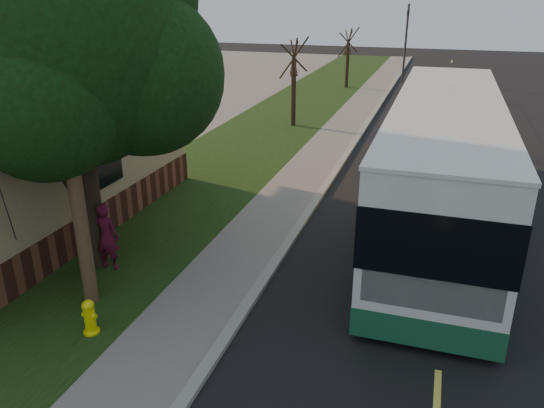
# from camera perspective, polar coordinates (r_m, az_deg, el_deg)

# --- Properties ---
(ground) EXTENTS (120.00, 120.00, 0.00)m
(ground) POSITION_cam_1_polar(r_m,az_deg,el_deg) (10.30, -6.44, -16.44)
(ground) COLOR black
(ground) RESTS_ON ground
(road) EXTENTS (8.00, 80.00, 0.01)m
(road) POSITION_cam_1_polar(r_m,az_deg,el_deg) (18.43, 18.20, 0.62)
(road) COLOR black
(road) RESTS_ON ground
(curb) EXTENTS (0.25, 80.00, 0.12)m
(curb) POSITION_cam_1_polar(r_m,az_deg,el_deg) (18.74, 5.97, 2.17)
(curb) COLOR gray
(curb) RESTS_ON ground
(sidewalk) EXTENTS (2.00, 80.00, 0.08)m
(sidewalk) POSITION_cam_1_polar(r_m,az_deg,el_deg) (18.95, 3.01, 2.43)
(sidewalk) COLOR slate
(sidewalk) RESTS_ON ground
(grass_verge) EXTENTS (5.00, 80.00, 0.07)m
(grass_verge) POSITION_cam_1_polar(r_m,az_deg,el_deg) (20.08, -6.70, 3.43)
(grass_verge) COLOR black
(grass_verge) RESTS_ON ground
(fire_hydrant) EXTENTS (0.32, 0.32, 0.74)m
(fire_hydrant) POSITION_cam_1_polar(r_m,az_deg,el_deg) (11.21, -19.03, -11.40)
(fire_hydrant) COLOR #F6EA0C
(fire_hydrant) RESTS_ON grass_verge
(utility_pole) EXTENTS (2.86, 3.21, 9.07)m
(utility_pole) POSITION_cam_1_polar(r_m,az_deg,el_deg) (10.86, -21.77, 11.22)
(utility_pole) COLOR #473321
(utility_pole) RESTS_ON ground
(leafy_tree) EXTENTS (6.30, 6.00, 7.80)m
(leafy_tree) POSITION_cam_1_polar(r_m,az_deg,el_deg) (12.61, -20.54, 15.17)
(leafy_tree) COLOR black
(leafy_tree) RESTS_ON grass_verge
(bare_tree_near) EXTENTS (1.38, 1.21, 4.31)m
(bare_tree_near) POSITION_cam_1_polar(r_m,az_deg,el_deg) (26.58, 2.34, 12.83)
(bare_tree_near) COLOR black
(bare_tree_near) RESTS_ON grass_verge
(bare_tree_far) EXTENTS (1.38, 1.21, 4.03)m
(bare_tree_far) POSITION_cam_1_polar(r_m,az_deg,el_deg) (38.10, 8.13, 15.20)
(bare_tree_far) COLOR black
(bare_tree_far) RESTS_ON grass_verge
(traffic_signal) EXTENTS (0.18, 0.22, 5.50)m
(traffic_signal) POSITION_cam_1_polar(r_m,az_deg,el_deg) (41.52, 14.21, 16.93)
(traffic_signal) COLOR #2D2D30
(traffic_signal) RESTS_ON ground
(transit_bus) EXTENTS (3.08, 13.37, 3.61)m
(transit_bus) POSITION_cam_1_polar(r_m,az_deg,el_deg) (15.89, 17.85, 4.65)
(transit_bus) COLOR silver
(transit_bus) RESTS_ON ground
(skateboarder) EXTENTS (0.62, 0.41, 1.70)m
(skateboarder) POSITION_cam_1_polar(r_m,az_deg,el_deg) (13.30, -17.37, -3.31)
(skateboarder) COLOR #521026
(skateboarder) RESTS_ON grass_verge
(dumpster) EXTENTS (1.92, 1.75, 1.38)m
(dumpster) POSITION_cam_1_polar(r_m,az_deg,el_deg) (19.25, -21.53, 3.37)
(dumpster) COLOR black
(dumpster) RESTS_ON building_lot
(distant_car) EXTENTS (2.44, 4.79, 1.56)m
(distant_car) POSITION_cam_1_polar(r_m,az_deg,el_deg) (34.99, 16.32, 11.94)
(distant_car) COLOR black
(distant_car) RESTS_ON ground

